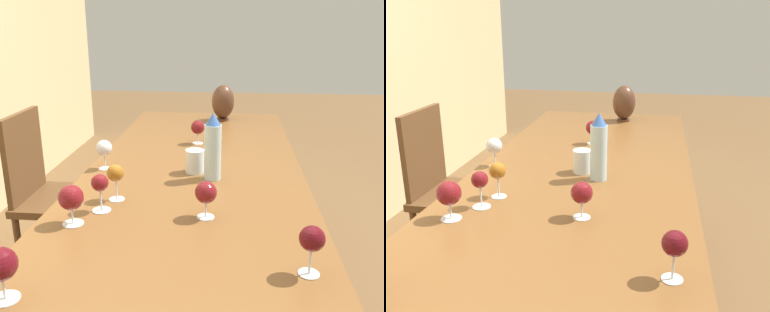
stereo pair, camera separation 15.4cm
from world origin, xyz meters
TOP-DOWN VIEW (x-y plane):
  - dining_table at (0.00, 0.00)m, footprint 2.81×0.97m
  - water_bottle at (0.07, -0.09)m, footprint 0.07×0.07m
  - water_tumbler at (0.14, -0.01)m, footprint 0.08×0.08m
  - vase at (1.18, -0.10)m, footprint 0.15×0.15m
  - wine_glass_0 at (0.60, 0.02)m, footprint 0.07×0.07m
  - wine_glass_1 at (-0.19, 0.26)m, footprint 0.06×0.06m
  - wine_glass_2 at (-0.40, 0.35)m, footprint 0.08×0.08m
  - wine_glass_3 at (0.14, 0.41)m, footprint 0.07×0.07m
  - wine_glass_4 at (-0.31, -0.08)m, footprint 0.08×0.08m
  - wine_glass_6 at (-0.29, 0.29)m, footprint 0.07×0.07m
  - wine_glass_7 at (-0.63, -0.38)m, footprint 0.07×0.07m
  - chair_far at (0.46, 0.82)m, footprint 0.44×0.44m

SIDE VIEW (x-z plane):
  - chair_far at x=0.46m, z-range 0.04..0.99m
  - dining_table at x=0.00m, z-range 0.32..1.08m
  - water_tumbler at x=0.14m, z-range 0.76..0.87m
  - wine_glass_0 at x=0.60m, z-range 0.79..0.92m
  - wine_glass_4 at x=-0.31m, z-range 0.79..0.92m
  - wine_glass_2 at x=-0.40m, z-range 0.79..0.93m
  - wine_glass_3 at x=0.14m, z-range 0.79..0.93m
  - wine_glass_6 at x=-0.29m, z-range 0.80..0.93m
  - wine_glass_1 at x=-0.19m, z-range 0.80..0.94m
  - wine_glass_7 at x=-0.63m, z-range 0.80..0.94m
  - vase at x=1.18m, z-range 0.77..1.01m
  - water_bottle at x=0.07m, z-range 0.76..1.05m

